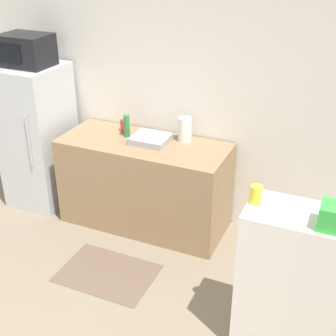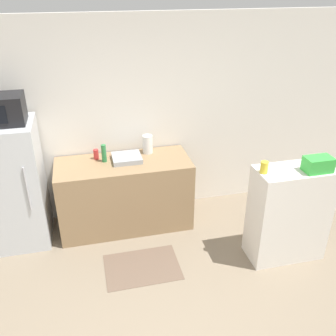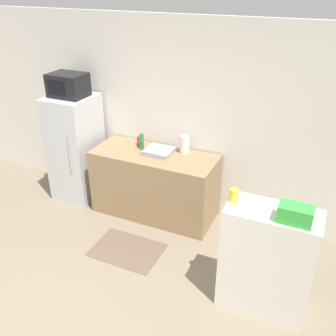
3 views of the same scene
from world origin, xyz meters
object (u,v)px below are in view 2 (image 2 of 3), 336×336
at_px(microwave, 1,110).
at_px(jar, 264,167).
at_px(bottle_short, 96,154).
at_px(paper_towel_roll, 148,144).
at_px(bottle_tall, 104,153).
at_px(refrigerator, 17,185).
at_px(basket, 318,164).

xyz_separation_m(microwave, jar, (2.61, -1.01, -0.49)).
height_order(microwave, bottle_short, microwave).
bearing_deg(paper_towel_roll, jar, -51.10).
relative_size(bottle_tall, paper_towel_roll, 0.93).
bearing_deg(microwave, paper_towel_roll, 7.73).
bearing_deg(bottle_tall, refrigerator, -175.18).
bearing_deg(bottle_short, microwave, -168.87).
xyz_separation_m(microwave, bottle_short, (0.95, 0.19, -0.71)).
bearing_deg(microwave, jar, -21.27).
xyz_separation_m(refrigerator, bottle_tall, (1.04, 0.09, 0.26)).
xyz_separation_m(basket, jar, (-0.56, 0.10, -0.02)).
relative_size(refrigerator, bottle_tall, 6.88).
bearing_deg(paper_towel_roll, refrigerator, -172.31).
bearing_deg(bottle_tall, basket, -29.50).
xyz_separation_m(bottle_short, paper_towel_roll, (0.66, 0.03, 0.06)).
relative_size(basket, paper_towel_roll, 1.21).
relative_size(refrigerator, paper_towel_roll, 6.44).
distance_m(bottle_short, basket, 2.58).
relative_size(jar, paper_towel_roll, 0.53).
xyz_separation_m(refrigerator, bottle_short, (0.95, 0.19, 0.21)).
bearing_deg(refrigerator, bottle_short, 11.07).
relative_size(refrigerator, bottle_short, 12.09).
xyz_separation_m(refrigerator, microwave, (-0.00, -0.00, 0.92)).
bearing_deg(microwave, bottle_short, 11.13).
height_order(basket, jar, basket).
height_order(refrigerator, bottle_short, refrigerator).
height_order(bottle_tall, bottle_short, bottle_tall).
distance_m(microwave, jar, 2.84).
height_order(bottle_tall, paper_towel_roll, paper_towel_roll).
bearing_deg(basket, bottle_tall, 150.50).
bearing_deg(basket, bottle_short, 149.60).
distance_m(refrigerator, bottle_tall, 1.08).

